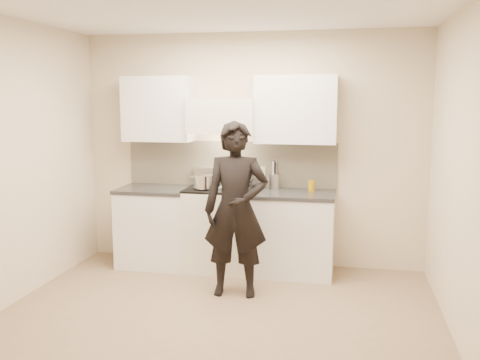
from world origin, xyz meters
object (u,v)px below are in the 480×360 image
utensil_crock (275,180)px  person (236,210)px  stove (221,228)px  wok (240,177)px  counter_right (293,233)px

utensil_crock → person: (-0.25, -0.98, -0.15)m
person → stove: bearing=108.4°
stove → utensil_crock: utensil_crock is taller
stove → utensil_crock: (0.59, 0.20, 0.54)m
wok → utensil_crock: size_ratio=1.38×
counter_right → wok: size_ratio=2.09×
stove → counter_right: size_ratio=1.04×
wok → utensil_crock: wok is taller
stove → person: person is taller
counter_right → utensil_crock: 0.64m
counter_right → person: (-0.48, -0.78, 0.41)m
stove → counter_right: (0.83, 0.00, -0.01)m
wok → person: bearing=-80.9°
stove → person: size_ratio=0.55×
counter_right → person: size_ratio=0.53×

